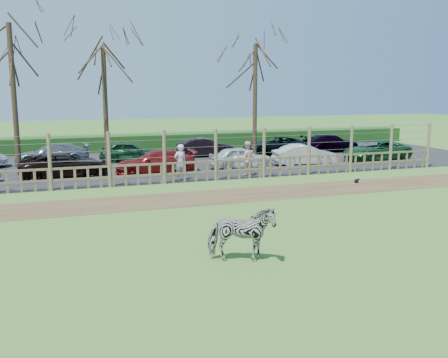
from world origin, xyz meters
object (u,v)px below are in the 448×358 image
object	(u,v)px
tree_mid	(104,79)
zebra	(241,234)
visitor_a	(180,162)
car_11	(205,147)
car_13	(331,143)
car_12	(275,145)
car_6	(376,151)
crow	(357,181)
car_9	(52,154)
car_10	(129,151)
tree_right	(255,74)
car_5	(305,155)
car_3	(156,162)
car_2	(64,165)
visitor_b	(247,158)
tree_left	(11,63)
car_4	(241,158)

from	to	relation	value
tree_mid	zebra	bearing A→B (deg)	-84.80
visitor_a	zebra	bearing A→B (deg)	70.16
car_11	car_13	world-z (taller)	same
tree_mid	car_12	bearing A→B (deg)	11.52
visitor_a	car_12	world-z (taller)	visitor_a
tree_mid	visitor_a	xyz separation A→B (m)	(2.87, -5.02, -3.96)
car_11	car_13	size ratio (longest dim) A/B	0.88
car_6	crow	bearing A→B (deg)	-47.06
car_9	car_10	distance (m)	4.40
tree_right	car_5	size ratio (longest dim) A/B	2.02
car_10	car_13	bearing A→B (deg)	-82.11
zebra	car_6	world-z (taller)	zebra
tree_mid	zebra	xyz separation A→B (m)	(1.51, -16.60, -4.14)
tree_mid	car_3	xyz separation A→B (m)	(2.15, -2.72, -4.23)
car_2	car_3	world-z (taller)	same
car_3	car_6	bearing A→B (deg)	95.39
car_9	car_13	xyz separation A→B (m)	(18.39, -0.14, 0.00)
car_9	car_13	world-z (taller)	same
tree_mid	car_12	world-z (taller)	tree_mid
visitor_a	car_9	size ratio (longest dim) A/B	0.42
visitor_b	car_10	distance (m)	8.55
car_13	zebra	bearing A→B (deg)	143.89
crow	car_2	xyz separation A→B (m)	(-12.88, 5.84, 0.53)
tree_right	car_10	size ratio (longest dim) A/B	2.09
car_3	car_11	world-z (taller)	same
tree_left	car_11	bearing A→B (deg)	18.94
car_3	car_10	distance (m)	5.02
car_6	car_3	bearing A→B (deg)	-93.57
car_4	car_9	size ratio (longest dim) A/B	0.85
car_2	car_4	xyz separation A→B (m)	(9.23, -0.25, 0.00)
tree_left	visitor_b	xyz separation A→B (m)	(10.89, -3.76, -4.71)
zebra	car_6	distance (m)	20.17
visitor_b	car_11	size ratio (longest dim) A/B	0.47
tree_left	car_4	world-z (taller)	tree_left
tree_mid	car_10	size ratio (longest dim) A/B	1.94
tree_mid	zebra	size ratio (longest dim) A/B	3.99
car_13	tree_left	bearing A→B (deg)	99.82
car_2	car_6	bearing A→B (deg)	-94.98
zebra	crow	xyz separation A→B (m)	(9.03, 8.33, -0.62)
visitor_a	tree_mid	bearing A→B (deg)	-73.40
car_13	visitor_b	bearing A→B (deg)	128.20
car_5	car_11	xyz separation A→B (m)	(-4.23, 5.58, 0.00)
tree_right	car_9	size ratio (longest dim) A/B	1.78
zebra	car_2	distance (m)	14.68
tree_mid	crow	world-z (taller)	tree_mid
car_2	car_6	size ratio (longest dim) A/B	1.00
car_5	visitor_a	bearing A→B (deg)	112.05
zebra	visitor_a	xyz separation A→B (m)	(1.36, 11.58, 0.18)
crow	car_4	world-z (taller)	car_4
tree_left	car_6	distance (m)	20.99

